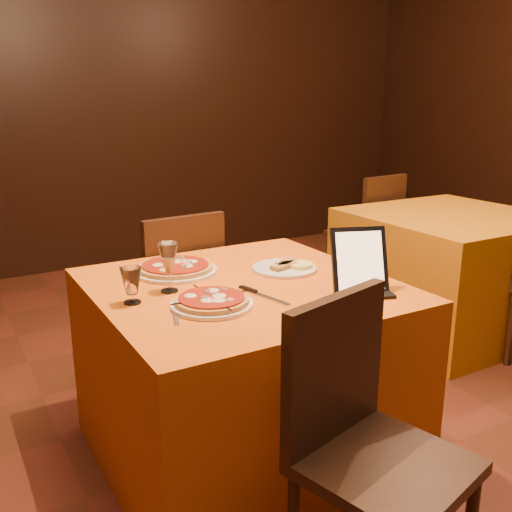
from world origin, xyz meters
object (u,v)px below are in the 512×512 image
chair_main_far (170,297)px  main_table (243,372)px  chair_side_far (363,233)px  chair_main_near (386,466)px  wine_glass (169,267)px  water_glass (132,286)px  pizza_far (176,269)px  pizza_near (212,302)px  tablet (359,260)px  side_table (448,271)px

chair_main_far → main_table: bearing=85.6°
chair_side_far → chair_main_near: bearing=44.0°
wine_glass → chair_main_near: bearing=-72.7°
main_table → water_glass: bearing=179.5°
pizza_far → wine_glass: 0.25m
pizza_near → pizza_far: bearing=84.2°
chair_side_far → pizza_near: bearing=30.8°
main_table → tablet: 0.66m
chair_side_far → tablet: bearing=41.9°
side_table → tablet: bearing=-149.9°
pizza_near → chair_main_far: bearing=77.6°
chair_side_far → pizza_near: chair_side_far is taller
main_table → tablet: (0.33, -0.29, 0.49)m
chair_main_far → chair_side_far: bearing=-165.7°
chair_main_far → wine_glass: size_ratio=4.79×
main_table → tablet: bearing=-41.0°
tablet → wine_glass: bearing=170.9°
pizza_near → wine_glass: 0.24m
wine_glass → chair_main_far: bearing=69.2°
side_table → chair_main_far: bearing=173.0°
side_table → water_glass: size_ratio=8.46×
tablet → chair_side_far: bearing=69.4°
pizza_far → wine_glass: (-0.11, -0.21, 0.08)m
wine_glass → tablet: tablet is taller
water_glass → tablet: (0.77, -0.29, 0.06)m
wine_glass → water_glass: (-0.16, -0.05, -0.03)m
pizza_far → chair_side_far: bearing=29.8°
pizza_far → pizza_near: bearing=-95.8°
chair_main_near → water_glass: bearing=102.7°
main_table → chair_side_far: chair_side_far is taller
chair_main_near → pizza_far: (-0.16, 1.10, 0.31)m
chair_main_far → tablet: size_ratio=3.73×
side_table → chair_main_far: 1.82m
pizza_far → wine_glass: bearing=-117.5°
chair_side_far → wine_glass: bearing=25.8°
main_table → pizza_near: size_ratio=3.84×
wine_glass → water_glass: wine_glass is taller
main_table → wine_glass: size_ratio=5.79×
chair_side_far → water_glass: bearing=24.9°
chair_main_near → chair_side_far: same height
pizza_far → chair_main_far: bearing=72.2°
side_table → tablet: tablet is taller
main_table → wine_glass: wine_glass is taller
side_table → chair_side_far: 0.84m
chair_main_near → water_glass: 1.01m
side_table → water_glass: water_glass is taller
side_table → water_glass: 2.35m
water_glass → chair_side_far: bearing=31.9°
pizza_near → water_glass: bearing=143.6°
side_table → pizza_far: (-1.97, -0.29, 0.39)m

